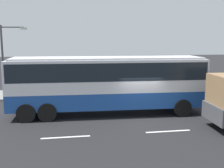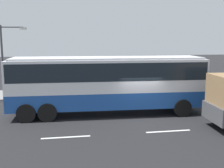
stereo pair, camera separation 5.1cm
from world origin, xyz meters
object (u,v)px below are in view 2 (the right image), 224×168
Objects in this scene: coach_bus at (108,79)px; street_lamp at (6,56)px; pedestrian_near_curb at (118,83)px; pedestrian_at_crossing at (218,81)px.

coach_bus is 8.86m from street_lamp.
pedestrian_at_crossing reaches higher than pedestrian_near_curb.
pedestrian_near_curb is at bearing 4.15° from street_lamp.
coach_bus is at bearing -81.66° from pedestrian_near_curb.
street_lamp is (-17.80, -0.16, 2.40)m from pedestrian_at_crossing.
coach_bus reaches higher than pedestrian_near_curb.
street_lamp is at bearing -150.60° from pedestrian_near_curb.
street_lamp is at bearing 136.07° from pedestrian_at_crossing.
pedestrian_near_curb is 9.20m from street_lamp.
pedestrian_at_crossing is at bearing 22.17° from pedestrian_near_curb.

